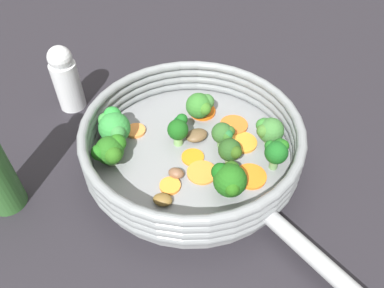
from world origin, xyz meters
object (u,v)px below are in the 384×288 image
(broccoli_floret_0, at_px, (229,179))
(broccoli_floret_5, at_px, (200,105))
(mushroom_piece_0, at_px, (163,200))
(broccoli_floret_4, at_px, (224,134))
(carrot_slice_3, at_px, (170,186))
(carrot_slice_2, at_px, (234,125))
(carrot_slice_7, at_px, (193,157))
(carrot_slice_4, at_px, (202,172))
(broccoli_floret_6, at_px, (114,126))
(mushroom_piece_1, at_px, (176,173))
(skillet, at_px, (192,155))
(broccoli_floret_1, at_px, (231,151))
(broccoli_floret_3, at_px, (277,151))
(broccoli_floret_7, at_px, (269,130))
(carrot_slice_5, at_px, (136,131))
(mushroom_piece_2, at_px, (197,135))
(broccoli_floret_8, at_px, (110,150))
(carrot_slice_0, at_px, (251,176))
(broccoli_floret_2, at_px, (180,127))
(carrot_slice_6, at_px, (203,111))
(carrot_slice_1, at_px, (243,142))
(salt_shaker, at_px, (66,79))

(broccoli_floret_0, relative_size, broccoli_floret_5, 1.08)
(mushroom_piece_0, bearing_deg, broccoli_floret_4, 88.12)
(carrot_slice_3, bearing_deg, carrot_slice_2, 89.06)
(carrot_slice_7, bearing_deg, carrot_slice_4, -28.14)
(broccoli_floret_6, height_order, mushroom_piece_1, broccoli_floret_6)
(skillet, xyz_separation_m, broccoli_floret_4, (0.03, 0.03, 0.03))
(broccoli_floret_1, distance_m, broccoli_floret_3, 0.06)
(carrot_slice_7, relative_size, broccoli_floret_4, 0.77)
(carrot_slice_3, distance_m, broccoli_floret_0, 0.08)
(carrot_slice_2, bearing_deg, broccoli_floret_7, 2.99)
(broccoli_floret_5, bearing_deg, carrot_slice_5, -124.61)
(carrot_slice_3, bearing_deg, mushroom_piece_2, 106.10)
(broccoli_floret_6, xyz_separation_m, broccoli_floret_8, (0.03, -0.03, -0.00))
(carrot_slice_0, height_order, carrot_slice_2, carrot_slice_2)
(broccoli_floret_1, bearing_deg, broccoli_floret_4, 141.64)
(skillet, height_order, broccoli_floret_3, broccoli_floret_3)
(mushroom_piece_1, bearing_deg, mushroom_piece_2, 106.37)
(broccoli_floret_1, bearing_deg, broccoli_floret_2, -174.96)
(carrot_slice_7, bearing_deg, mushroom_piece_1, -86.29)
(carrot_slice_6, relative_size, mushroom_piece_2, 1.22)
(carrot_slice_3, bearing_deg, mushroom_piece_1, 105.03)
(broccoli_floret_7, bearing_deg, carrot_slice_1, -135.81)
(broccoli_floret_3, height_order, broccoli_floret_5, same)
(broccoli_floret_4, relative_size, broccoli_floret_6, 0.80)
(broccoli_floret_3, relative_size, mushroom_piece_0, 1.81)
(broccoli_floret_5, relative_size, mushroom_piece_2, 1.34)
(broccoli_floret_0, height_order, broccoli_floret_3, broccoli_floret_0)
(carrot_slice_7, distance_m, broccoli_floret_6, 0.12)
(broccoli_floret_6, bearing_deg, broccoli_floret_7, 37.40)
(carrot_slice_0, bearing_deg, skillet, -173.56)
(broccoli_floret_3, bearing_deg, skillet, -155.82)
(mushroom_piece_0, bearing_deg, carrot_slice_3, 109.40)
(carrot_slice_6, distance_m, broccoli_floret_6, 0.15)
(skillet, xyz_separation_m, carrot_slice_6, (-0.04, 0.08, 0.01))
(carrot_slice_3, bearing_deg, broccoli_floret_3, 52.39)
(broccoli_floret_2, relative_size, broccoli_floret_5, 0.96)
(broccoli_floret_3, distance_m, broccoli_floret_7, 0.05)
(carrot_slice_1, height_order, carrot_slice_2, carrot_slice_2)
(carrot_slice_1, height_order, broccoli_floret_6, broccoli_floret_6)
(carrot_slice_2, bearing_deg, broccoli_floret_8, -119.46)
(carrot_slice_0, relative_size, carrot_slice_2, 1.01)
(carrot_slice_0, distance_m, carrot_slice_2, 0.10)
(broccoli_floret_8, bearing_deg, carrot_slice_7, 42.21)
(carrot_slice_2, distance_m, broccoli_floret_4, 0.05)
(broccoli_floret_6, xyz_separation_m, mushroom_piece_0, (0.13, -0.04, -0.02))
(carrot_slice_6, distance_m, mushroom_piece_0, 0.18)
(carrot_slice_5, relative_size, broccoli_floret_3, 0.65)
(carrot_slice_6, relative_size, broccoli_floret_6, 0.78)
(broccoli_floret_7, bearing_deg, carrot_slice_7, -125.45)
(salt_shaker, bearing_deg, carrot_slice_2, 23.31)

